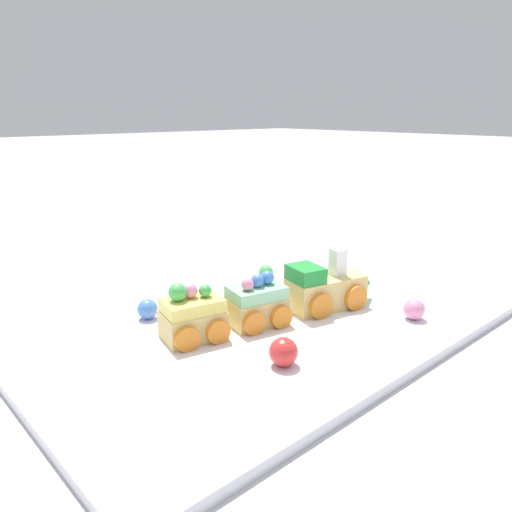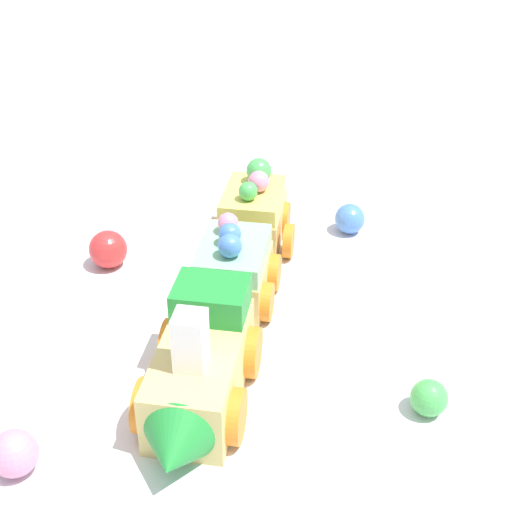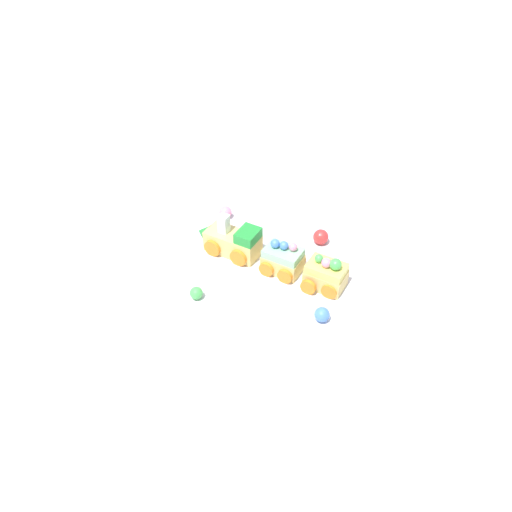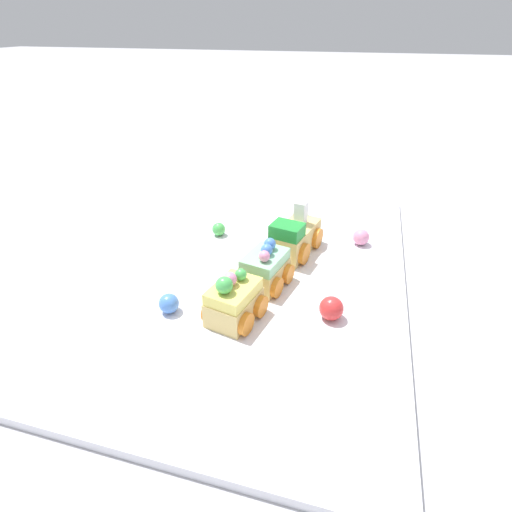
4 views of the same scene
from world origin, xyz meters
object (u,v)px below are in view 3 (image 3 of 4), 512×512
cake_train_locomotive (229,240)px  cake_car_mint (283,260)px  gumball_pink (225,212)px  gumball_green (196,293)px  gumball_blue (322,315)px  cake_car_lemon (326,275)px  gumball_red (321,237)px

cake_train_locomotive → cake_car_mint: 0.11m
cake_train_locomotive → gumball_pink: bearing=-53.7°
gumball_green → gumball_blue: bearing=-176.7°
cake_train_locomotive → gumball_blue: 0.24m
cake_car_mint → gumball_green: cake_car_mint is taller
cake_car_lemon → gumball_red: size_ratio=2.57×
gumball_pink → gumball_blue: bearing=137.7°
gumball_red → gumball_green: 0.27m
cake_train_locomotive → gumball_red: 0.18m
cake_car_mint → gumball_red: bearing=-105.2°
cake_train_locomotive → cake_car_mint: (-0.11, 0.02, -0.00)m
gumball_red → gumball_pink: gumball_red is taller
gumball_red → cake_train_locomotive: bearing=24.4°
cake_car_mint → gumball_red: size_ratio=2.57×
gumball_blue → gumball_green: gumball_blue is taller
cake_car_mint → gumball_green: (0.12, 0.11, -0.01)m
gumball_green → gumball_pink: 0.24m
gumball_blue → gumball_pink: gumball_pink is taller
gumball_blue → cake_train_locomotive: bearing=-31.7°
cake_train_locomotive → gumball_blue: bearing=160.8°
gumball_pink → cake_train_locomotive: bearing=113.8°
cake_train_locomotive → gumball_blue: size_ratio=5.32×
cake_car_mint → cake_car_lemon: bearing=179.8°
cake_car_mint → gumball_blue: (-0.09, 0.10, -0.01)m
cake_car_lemon → gumball_blue: 0.08m
cake_car_lemon → gumball_blue: bearing=109.7°
cake_car_lemon → gumball_green: (0.20, 0.09, -0.01)m
gumball_green → gumball_pink: gumball_pink is taller
gumball_green → gumball_pink: size_ratio=0.85×
gumball_red → gumball_pink: (0.20, -0.03, -0.00)m
cake_train_locomotive → gumball_red: (-0.16, -0.07, -0.01)m
cake_train_locomotive → cake_car_mint: bearing=-179.9°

